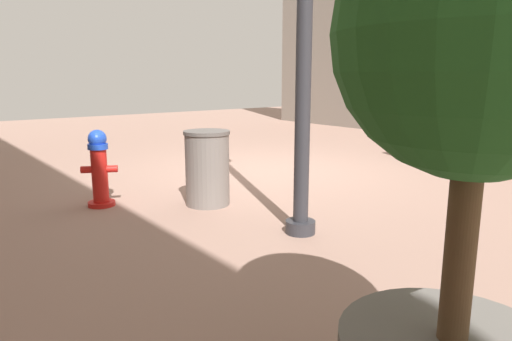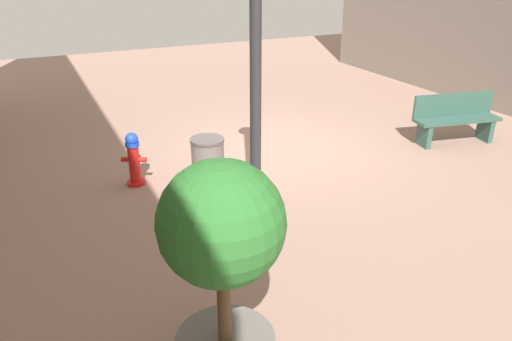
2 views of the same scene
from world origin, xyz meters
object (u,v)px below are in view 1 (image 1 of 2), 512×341
at_px(trash_bin, 207,168).
at_px(bench_near, 451,131).
at_px(fire_hydrant, 99,168).
at_px(planter_tree, 470,145).

bearing_deg(trash_bin, bench_near, 179.13).
relative_size(fire_hydrant, trash_bin, 1.02).
bearing_deg(planter_tree, trash_bin, -108.31).
bearing_deg(fire_hydrant, planter_tree, 87.24).
bearing_deg(trash_bin, planter_tree, 71.69).
bearing_deg(trash_bin, fire_hydrant, -35.55).
height_order(bench_near, trash_bin, bench_near).
xyz_separation_m(fire_hydrant, bench_near, (-6.05, 0.78, 0.06)).
distance_m(fire_hydrant, bench_near, 6.10).
relative_size(fire_hydrant, bench_near, 0.50).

